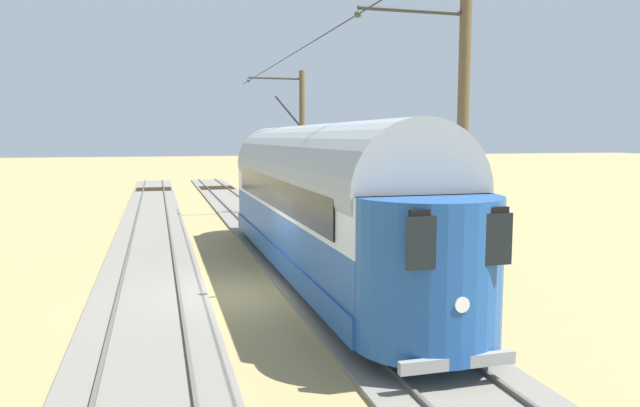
# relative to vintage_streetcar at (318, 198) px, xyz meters

# --- Properties ---
(ground_plane) EXTENTS (220.00, 220.00, 0.00)m
(ground_plane) POSITION_rel_vintage_streetcar_xyz_m (2.31, 1.47, -2.26)
(ground_plane) COLOR #9E8956
(track_streetcar_siding) EXTENTS (2.80, 80.00, 0.18)m
(track_streetcar_siding) POSITION_rel_vintage_streetcar_xyz_m (-0.00, 1.16, -2.20)
(track_streetcar_siding) COLOR slate
(track_streetcar_siding) RESTS_ON ground
(track_adjacent_siding) EXTENTS (2.80, 80.00, 0.18)m
(track_adjacent_siding) POSITION_rel_vintage_streetcar_xyz_m (4.62, 1.16, -2.20)
(track_adjacent_siding) COLOR slate
(track_adjacent_siding) RESTS_ON ground
(vintage_streetcar) EXTENTS (2.65, 16.52, 5.30)m
(vintage_streetcar) POSITION_rel_vintage_streetcar_xyz_m (0.00, 0.00, 0.00)
(vintage_streetcar) COLOR #1E4C93
(vintage_streetcar) RESTS_ON ground
(catenary_pole_foreground) EXTENTS (2.85, 0.28, 7.17)m
(catenary_pole_foreground) POSITION_rel_vintage_streetcar_xyz_m (-2.55, -12.60, 1.49)
(catenary_pole_foreground) COLOR brown
(catenary_pole_foreground) RESTS_ON ground
(catenary_pole_mid_near) EXTENTS (2.85, 0.28, 7.17)m
(catenary_pole_mid_near) POSITION_rel_vintage_streetcar_xyz_m (-2.55, 3.36, 1.49)
(catenary_pole_mid_near) COLOR brown
(catenary_pole_mid_near) RESTS_ON ground
(overhead_wire_run) EXTENTS (2.64, 35.93, 0.18)m
(overhead_wire_run) POSITION_rel_vintage_streetcar_xyz_m (-0.06, 2.65, 4.37)
(overhead_wire_run) COLOR black
(overhead_wire_run) RESTS_ON ground
(switch_stand) EXTENTS (0.50, 0.30, 1.24)m
(switch_stand) POSITION_rel_vintage_streetcar_xyz_m (-1.37, -10.25, -1.56)
(switch_stand) COLOR black
(switch_stand) RESTS_ON ground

